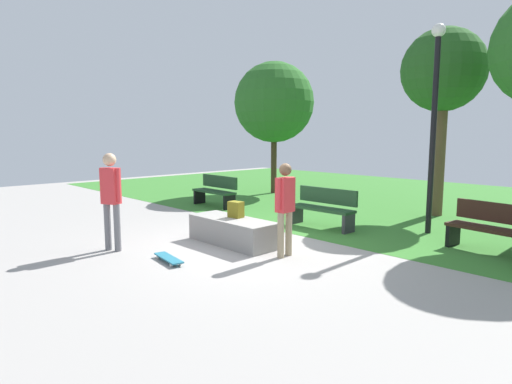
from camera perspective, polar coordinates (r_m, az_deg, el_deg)
ground_plane at (r=8.36m, az=-0.20°, el=-7.27°), size 28.00×28.00×0.00m
grass_lawn at (r=14.62m, az=22.19°, el=-1.36°), size 26.60×12.66×0.01m
concrete_ledge at (r=8.57m, az=-3.10°, el=-5.16°), size 1.95×0.71×0.51m
backpack_on_ledge at (r=8.59m, az=-2.67°, el=-2.32°), size 0.30×0.24×0.32m
skater_performing_trick at (r=8.35m, az=-18.58°, el=-0.19°), size 0.40×0.32×1.81m
skater_watching at (r=7.55m, az=3.86°, el=-1.43°), size 0.22×0.43×1.65m
skateboard_by_ledge at (r=7.56m, az=-11.46°, el=-8.54°), size 0.82×0.32×0.08m
park_bench_near_lamppost at (r=12.97m, az=-5.34°, el=0.22°), size 1.61×0.49×0.91m
park_bench_by_oak at (r=10.09m, az=8.88°, el=-1.97°), size 1.61×0.50×0.91m
park_bench_far_left at (r=8.92m, az=28.96°, el=-4.13°), size 1.65×0.69×0.91m
tree_tall_oak at (r=15.82m, az=2.41°, el=11.69°), size 2.86×2.86×4.71m
tree_leaning_ash at (r=12.42m, az=23.46°, el=14.21°), size 2.12×2.12×4.84m
lamp_post at (r=10.02m, az=22.46°, el=10.02°), size 0.28×0.28×4.41m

